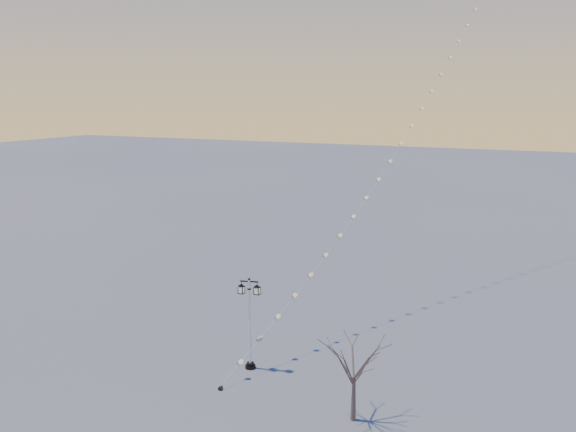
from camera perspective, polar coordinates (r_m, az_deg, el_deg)
The scene contains 4 objects.
ground at distance 31.90m, azimuth -6.66°, elevation -16.74°, with size 300.00×300.00×0.00m, color slate.
street_lamp at distance 32.71m, azimuth -3.83°, elevation -10.16°, with size 1.34×0.69×5.37m.
bare_tree at distance 27.98m, azimuth 6.61°, elevation -14.48°, with size 2.48×2.48×4.11m.
kite_train at distance 45.07m, azimuth 12.37°, elevation 12.38°, with size 10.94×41.06×31.84m.
Camera 1 is at (14.62, -23.89, 15.26)m, focal length 35.79 mm.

